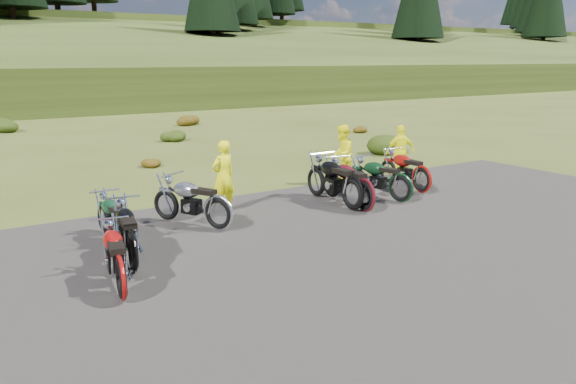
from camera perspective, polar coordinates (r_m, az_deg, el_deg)
ground at (r=11.47m, az=3.45°, el=-4.61°), size 300.00×300.00×0.00m
gravel_pad at (r=10.03m, az=10.27°, el=-7.53°), size 20.00×12.00×0.04m
hill_slope at (r=59.24m, az=-26.78°, el=8.59°), size 300.00×45.97×9.37m
shrub_3 at (r=31.00m, az=-26.92°, el=6.28°), size 1.56×1.56×0.92m
shrub_4 at (r=19.27m, az=-13.93°, el=3.11°), size 0.77×0.77×0.45m
shrub_5 at (r=25.16m, az=-11.67°, el=5.76°), size 1.03×1.03×0.61m
shrub_6 at (r=31.11m, az=-10.26°, el=7.39°), size 1.30×1.30×0.77m
shrub_7 at (r=21.91m, az=10.08°, el=5.13°), size 1.56×1.56×0.92m
shrub_8 at (r=27.79m, az=7.05°, el=6.47°), size 0.77×0.77×0.45m
motorcycle_0 at (r=9.98m, az=-15.34°, el=-7.91°), size 1.02×2.14×1.07m
motorcycle_1 at (r=8.92m, az=-16.43°, el=-10.61°), size 0.94×2.02×1.02m
motorcycle_2 at (r=11.10m, az=-16.19°, el=-5.78°), size 0.69×1.89×0.98m
motorcycle_3 at (r=11.92m, az=-7.02°, el=-3.99°), size 1.62×2.23×1.12m
motorcycle_4 at (r=13.37m, az=7.78°, el=-2.09°), size 0.97×2.29×1.17m
motorcycle_5 at (r=13.45m, az=6.53°, el=-1.96°), size 0.88×2.38×1.23m
motorcycle_6 at (r=15.50m, az=13.36°, el=-0.17°), size 0.79×2.11×1.09m
motorcycle_7 at (r=14.39m, az=11.31°, el=-1.11°), size 1.12×2.17×1.08m
person_middle at (r=13.14m, az=-6.59°, el=1.46°), size 0.69×0.53×1.69m
person_right_a at (r=16.11m, az=5.49°, el=3.71°), size 1.04×1.02×1.69m
person_right_b at (r=17.16m, az=11.34°, el=3.95°), size 1.01×0.65×1.59m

